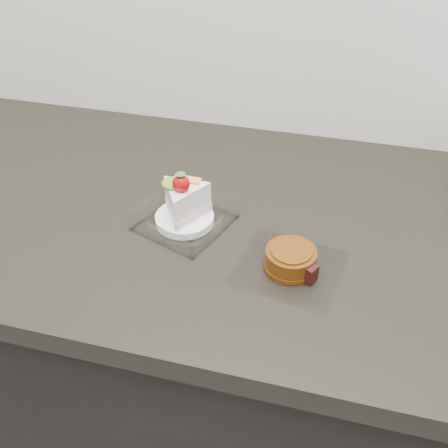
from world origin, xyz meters
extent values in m
cube|color=black|center=(0.00, 1.69, 0.43)|extent=(2.00, 0.60, 0.86)
cube|color=black|center=(0.00, 1.69, 0.88)|extent=(2.04, 0.64, 0.04)
cube|color=white|center=(-0.13, 1.64, 0.90)|extent=(0.17, 0.17, 0.00)
cylinder|color=white|center=(-0.13, 1.64, 0.91)|extent=(0.10, 0.10, 0.01)
ellipsoid|color=red|center=(-0.13, 1.63, 0.99)|extent=(0.03, 0.02, 0.03)
cone|color=#2D7223|center=(-0.13, 1.63, 1.00)|extent=(0.02, 0.02, 0.01)
cylinder|color=olive|center=(-0.14, 1.64, 0.98)|extent=(0.04, 0.04, 0.00)
cube|color=orange|center=(-0.12, 1.66, 0.98)|extent=(0.04, 0.02, 0.00)
cube|color=white|center=(0.06, 1.58, 0.90)|extent=(0.17, 0.17, 0.00)
cylinder|color=#6B340C|center=(0.06, 1.58, 0.92)|extent=(0.08, 0.08, 0.03)
cylinder|color=#6B340C|center=(0.06, 1.58, 0.90)|extent=(0.08, 0.08, 0.01)
cylinder|color=#6B340C|center=(0.06, 1.58, 0.93)|extent=(0.06, 0.06, 0.00)
cube|color=black|center=(0.09, 1.55, 0.92)|extent=(0.03, 0.03, 0.03)
camera|label=1|loc=(0.10, 1.02, 1.42)|focal=40.00mm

